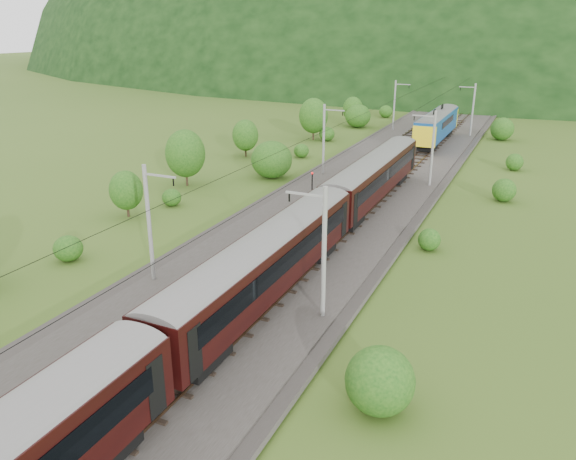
% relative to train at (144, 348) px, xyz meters
% --- Properties ---
extents(ground, '(600.00, 600.00, 0.00)m').
position_rel_train_xyz_m(ground, '(-2.40, 11.59, -3.61)').
color(ground, '#3B591B').
rests_on(ground, ground).
extents(railbed, '(14.00, 220.00, 0.30)m').
position_rel_train_xyz_m(railbed, '(-2.40, 21.59, -3.46)').
color(railbed, '#38332D').
rests_on(railbed, ground).
extents(track_left, '(2.40, 220.00, 0.27)m').
position_rel_train_xyz_m(track_left, '(-4.80, 21.59, -3.24)').
color(track_left, brown).
rests_on(track_left, railbed).
extents(track_right, '(2.40, 220.00, 0.27)m').
position_rel_train_xyz_m(track_right, '(-0.00, 21.59, -3.24)').
color(track_right, brown).
rests_on(track_right, railbed).
extents(catenary_left, '(2.54, 192.28, 8.00)m').
position_rel_train_xyz_m(catenary_left, '(-8.52, 43.59, 0.89)').
color(catenary_left, gray).
rests_on(catenary_left, railbed).
extents(catenary_right, '(2.54, 192.28, 8.00)m').
position_rel_train_xyz_m(catenary_right, '(3.72, 43.59, 0.89)').
color(catenary_right, gray).
rests_on(catenary_right, railbed).
extents(overhead_wires, '(4.83, 198.00, 0.03)m').
position_rel_train_xyz_m(overhead_wires, '(-2.40, 21.59, 3.49)').
color(overhead_wires, black).
rests_on(overhead_wires, ground).
extents(mountain_main, '(504.00, 360.00, 244.00)m').
position_rel_train_xyz_m(mountain_main, '(-2.40, 271.59, -3.61)').
color(mountain_main, black).
rests_on(mountain_main, ground).
extents(mountain_ridge, '(336.00, 280.00, 132.00)m').
position_rel_train_xyz_m(mountain_ridge, '(-122.40, 311.59, -3.61)').
color(mountain_ridge, black).
rests_on(mountain_ridge, ground).
extents(train, '(3.06, 145.26, 5.32)m').
position_rel_train_xyz_m(train, '(0.00, 0.00, 0.00)').
color(train, black).
rests_on(train, ground).
extents(hazard_post_near, '(0.14, 0.14, 1.35)m').
position_rel_train_xyz_m(hazard_post_near, '(-3.15, 34.51, -2.64)').
color(hazard_post_near, red).
rests_on(hazard_post_near, railbed).
extents(hazard_post_far, '(0.16, 0.16, 1.46)m').
position_rel_train_xyz_m(hazard_post_far, '(-2.31, 47.82, -2.58)').
color(hazard_post_far, red).
rests_on(hazard_post_far, railbed).
extents(signal, '(0.21, 0.21, 1.91)m').
position_rel_train_xyz_m(signal, '(-7.11, 36.57, -2.19)').
color(signal, black).
rests_on(signal, railbed).
extents(vegetation_left, '(12.19, 144.09, 6.35)m').
position_rel_train_xyz_m(vegetation_left, '(-17.29, 30.06, -1.14)').
color(vegetation_left, '#164813').
rests_on(vegetation_left, ground).
extents(vegetation_right, '(6.54, 105.09, 3.12)m').
position_rel_train_xyz_m(vegetation_right, '(9.44, 32.49, -2.32)').
color(vegetation_right, '#164813').
rests_on(vegetation_right, ground).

